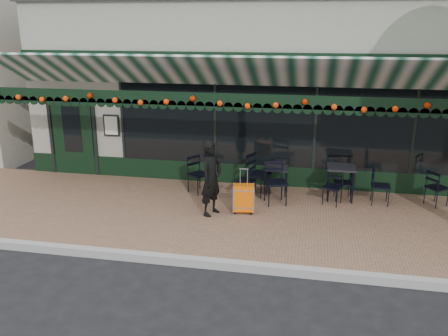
% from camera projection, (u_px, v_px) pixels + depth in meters
% --- Properties ---
extents(ground, '(80.00, 80.00, 0.00)m').
position_uv_depth(ground, '(225.00, 266.00, 8.12)').
color(ground, black).
rests_on(ground, ground).
extents(sidewalk, '(18.00, 4.00, 0.15)m').
position_uv_depth(sidewalk, '(243.00, 217.00, 9.97)').
color(sidewalk, brown).
rests_on(sidewalk, ground).
extents(curb, '(18.00, 0.16, 0.15)m').
position_uv_depth(curb, '(224.00, 265.00, 8.02)').
color(curb, '#9E9E99').
rests_on(curb, ground).
extents(restaurant_building, '(12.00, 9.60, 4.50)m').
position_uv_depth(restaurant_building, '(272.00, 81.00, 14.81)').
color(restaurant_building, gray).
rests_on(restaurant_building, ground).
extents(woman, '(0.57, 0.68, 1.58)m').
position_uv_depth(woman, '(211.00, 178.00, 9.73)').
color(woman, black).
rests_on(woman, sidewalk).
extents(suitcase, '(0.46, 0.30, 0.97)m').
position_uv_depth(suitcase, '(244.00, 198.00, 9.92)').
color(suitcase, '#F36207').
rests_on(suitcase, sidewalk).
extents(cafe_table_a, '(0.62, 0.62, 0.77)m').
position_uv_depth(cafe_table_a, '(341.00, 170.00, 10.61)').
color(cafe_table_a, black).
rests_on(cafe_table_a, sidewalk).
extents(cafe_table_b, '(0.51, 0.51, 0.63)m').
position_uv_depth(cafe_table_b, '(277.00, 170.00, 11.01)').
color(cafe_table_b, black).
rests_on(cafe_table_b, sidewalk).
extents(chair_a_left, '(0.42, 0.42, 0.78)m').
position_uv_depth(chair_a_left, '(343.00, 183.00, 10.66)').
color(chair_a_left, black).
rests_on(chair_a_left, sidewalk).
extents(chair_a_right, '(0.42, 0.42, 0.82)m').
position_uv_depth(chair_a_right, '(381.00, 186.00, 10.40)').
color(chair_a_right, black).
rests_on(chair_a_right, sidewalk).
extents(chair_a_front, '(0.50, 0.50, 0.77)m').
position_uv_depth(chair_a_front, '(333.00, 187.00, 10.40)').
color(chair_a_front, black).
rests_on(chair_a_front, sidewalk).
extents(chair_a_extra, '(0.56, 0.56, 0.80)m').
position_uv_depth(chair_a_extra, '(437.00, 188.00, 10.33)').
color(chair_a_extra, black).
rests_on(chair_a_extra, sidewalk).
extents(chair_b_left, '(0.48, 0.48, 0.77)m').
position_uv_depth(chair_b_left, '(245.00, 181.00, 10.80)').
color(chair_b_left, black).
rests_on(chair_b_left, sidewalk).
extents(chair_b_right, '(0.64, 0.64, 0.97)m').
position_uv_depth(chair_b_right, '(258.00, 174.00, 10.97)').
color(chair_b_right, black).
rests_on(chair_b_right, sidewalk).
extents(chair_b_front, '(0.61, 0.61, 0.95)m').
position_uv_depth(chair_b_front, '(276.00, 183.00, 10.40)').
color(chair_b_front, black).
rests_on(chair_b_front, sidewalk).
extents(chair_solo, '(0.61, 0.61, 0.87)m').
position_uv_depth(chair_solo, '(199.00, 175.00, 11.12)').
color(chair_solo, black).
rests_on(chair_solo, sidewalk).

